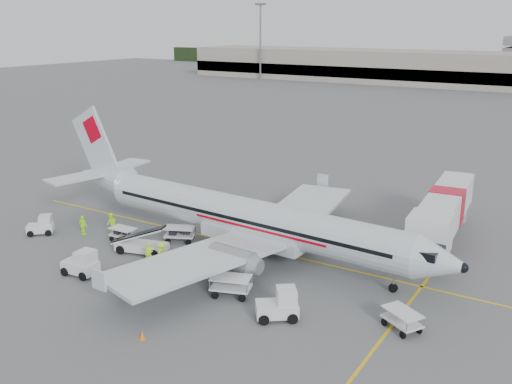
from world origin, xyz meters
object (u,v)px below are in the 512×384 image
at_px(jet_bridge, 445,217).
at_px(belt_loader, 141,235).
at_px(tug_fore, 277,304).
at_px(tug_mid, 80,262).
at_px(aircraft, 247,192).
at_px(tug_aft, 40,225).

bearing_deg(jet_bridge, belt_loader, -148.91).
xyz_separation_m(jet_bridge, tug_fore, (-5.24, -16.97, -1.26)).
bearing_deg(tug_mid, aircraft, 46.36).
height_order(jet_bridge, tug_mid, jet_bridge).
xyz_separation_m(jet_bridge, tug_aft, (-28.60, -15.03, -1.41)).
distance_m(jet_bridge, tug_fore, 17.81).
xyz_separation_m(belt_loader, tug_mid, (-0.85, -5.17, -0.46)).
bearing_deg(tug_mid, tug_fore, 2.35).
bearing_deg(belt_loader, tug_aft, 173.17).
height_order(tug_fore, tug_mid, tug_fore).
bearing_deg(aircraft, jet_bridge, 41.38).
relative_size(tug_mid, tug_aft, 1.17).
bearing_deg(belt_loader, tug_fore, -29.06).
distance_m(aircraft, jet_bridge, 15.52).
bearing_deg(tug_fore, jet_bridge, 36.35).
bearing_deg(aircraft, tug_mid, -125.21).
xyz_separation_m(aircraft, jet_bridge, (12.11, 9.36, -2.52)).
xyz_separation_m(aircraft, belt_loader, (-6.74, -4.24, -3.34)).
xyz_separation_m(tug_fore, tug_aft, (-23.36, 1.94, -0.15)).
bearing_deg(aircraft, belt_loader, -144.14).
relative_size(aircraft, belt_loader, 6.72).
bearing_deg(jet_bridge, tug_aft, -157.01).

